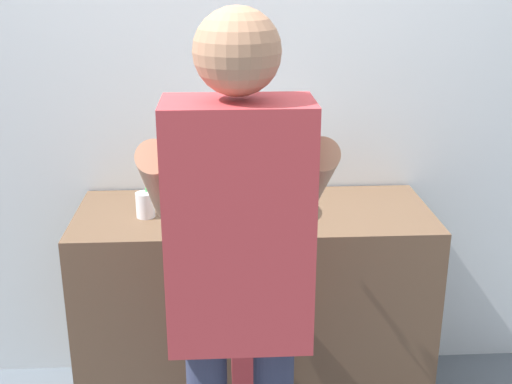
{
  "coord_description": "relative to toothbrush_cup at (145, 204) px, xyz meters",
  "views": [
    {
      "loc": [
        -0.12,
        -2.04,
        1.77
      ],
      "look_at": [
        0.0,
        0.15,
        1.0
      ],
      "focal_mm": 45.95,
      "sensor_mm": 36.0,
      "label": 1
    }
  ],
  "objects": [
    {
      "name": "adult_parent",
      "position": [
        0.33,
        -0.69,
        0.09
      ],
      "size": [
        0.52,
        0.55,
        1.68
      ],
      "color": "#2D334C",
      "rests_on": "ground"
    },
    {
      "name": "back_wall",
      "position": [
        0.41,
        0.36,
        0.43
      ],
      "size": [
        4.4,
        0.08,
        2.7
      ],
      "color": "silver",
      "rests_on": "ground"
    },
    {
      "name": "child_toddler",
      "position": [
        0.41,
        -0.37,
        -0.4
      ],
      "size": [
        0.26,
        0.27,
        0.86
      ],
      "color": "#2D334C",
      "rests_on": "ground"
    },
    {
      "name": "faucet",
      "position": [
        0.41,
        0.24,
        0.03
      ],
      "size": [
        0.18,
        0.14,
        0.18
      ],
      "color": "#B7BABF",
      "rests_on": "vanity_cabinet"
    },
    {
      "name": "sink_basin",
      "position": [
        0.41,
        0.02,
        0.01
      ],
      "size": [
        0.36,
        0.36,
        0.11
      ],
      "color": "silver",
      "rests_on": "vanity_cabinet"
    },
    {
      "name": "vanity_cabinet",
      "position": [
        0.41,
        0.04,
        -0.48
      ],
      "size": [
        1.37,
        0.54,
        0.87
      ],
      "primitive_type": "cube",
      "color": "brown",
      "rests_on": "ground"
    },
    {
      "name": "toothbrush_cup",
      "position": [
        0.0,
        0.0,
        0.0
      ],
      "size": [
        0.07,
        0.07,
        0.21
      ],
      "color": "silver",
      "rests_on": "vanity_cabinet"
    }
  ]
}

